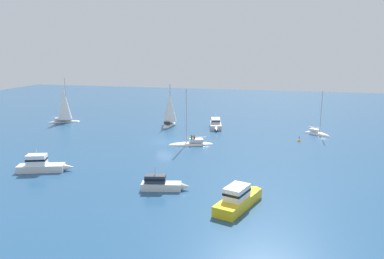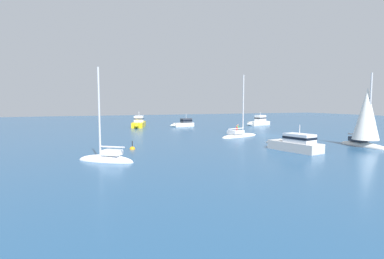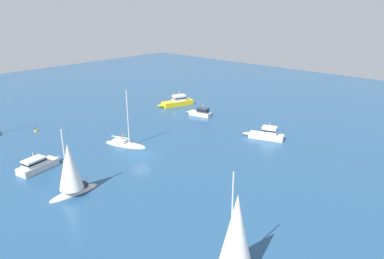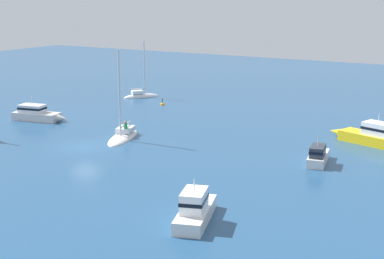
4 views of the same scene
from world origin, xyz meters
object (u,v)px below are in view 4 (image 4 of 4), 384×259
at_px(channel_buoy, 162,105).
at_px(sailboat_2, 141,96).
at_px(cabin_cruiser, 372,136).
at_px(powerboat, 37,114).
at_px(sailboat_1, 123,136).
at_px(powerboat_2, 196,208).
at_px(powerboat_1, 318,155).

bearing_deg(channel_buoy, sailboat_2, -119.33).
bearing_deg(cabin_cruiser, powerboat, 32.02).
distance_m(sailboat_1, powerboat_2, 22.55).
height_order(powerboat_1, powerboat_2, powerboat_2).
xyz_separation_m(powerboat_1, powerboat_2, (16.22, -2.40, 0.13)).
distance_m(powerboat, powerboat_2, 34.36).
distance_m(powerboat_1, powerboat_2, 16.40).
bearing_deg(sailboat_1, powerboat_2, 29.32).
bearing_deg(sailboat_2, sailboat_1, -111.57).
distance_m(cabin_cruiser, powerboat_2, 25.28).
bearing_deg(powerboat_1, cabin_cruiser, -26.68).
xyz_separation_m(sailboat_1, sailboat_2, (-19.57, -11.95, -0.02)).
bearing_deg(sailboat_2, powerboat_1, -82.91).
bearing_deg(powerboat_1, sailboat_1, 82.73).
relative_size(powerboat_2, channel_buoy, 6.05).
xyz_separation_m(sailboat_1, powerboat_1, (-1.48, 19.46, 0.50)).
bearing_deg(powerboat_2, cabin_cruiser, -29.43).
bearing_deg(channel_buoy, powerboat_1, 59.94).
distance_m(sailboat_2, channel_buoy, 6.45).
relative_size(powerboat, powerboat_2, 0.98).
bearing_deg(powerboat_1, powerboat_2, 159.95).
relative_size(powerboat_1, powerboat_2, 0.78).
distance_m(powerboat, channel_buoy, 16.51).
relative_size(powerboat, powerboat_1, 1.26).
relative_size(sailboat_1, cabin_cruiser, 1.09).
height_order(powerboat, sailboat_2, sailboat_2).
xyz_separation_m(powerboat, cabin_cruiser, (-8.65, 35.03, 0.08)).
bearing_deg(powerboat_1, channel_buoy, 48.32).
distance_m(powerboat_2, channel_buoy, 38.96).
distance_m(sailboat_1, channel_buoy, 17.59).
xyz_separation_m(powerboat, sailboat_2, (-18.13, 1.30, -0.58)).
bearing_deg(cabin_cruiser, sailboat_1, 43.00).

